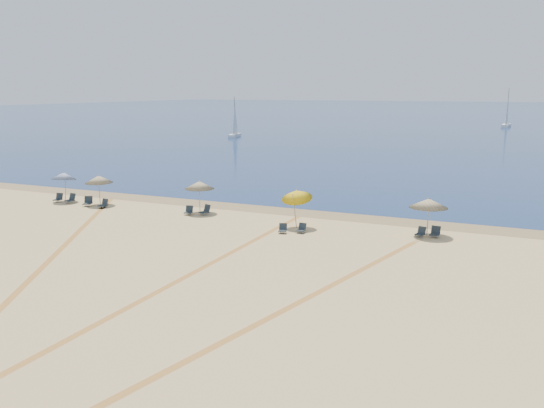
# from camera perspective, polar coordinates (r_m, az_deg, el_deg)

# --- Properties ---
(ground) EXTENTS (160.00, 160.00, 0.00)m
(ground) POSITION_cam_1_polar(r_m,az_deg,el_deg) (22.11, -21.86, -12.80)
(ground) COLOR tan
(ground) RESTS_ON ground
(ocean) EXTENTS (500.00, 500.00, 0.00)m
(ocean) POSITION_cam_1_polar(r_m,az_deg,el_deg) (239.48, 20.33, 8.62)
(ocean) COLOR #0C2151
(ocean) RESTS_ON ground
(wet_sand) EXTENTS (500.00, 500.00, 0.00)m
(wet_sand) POSITION_cam_1_polar(r_m,az_deg,el_deg) (41.59, 2.21, -0.75)
(wet_sand) COLOR olive
(wet_sand) RESTS_ON ground
(umbrella_0) EXTENTS (1.93, 1.97, 2.43)m
(umbrella_0) POSITION_cam_1_polar(r_m,az_deg,el_deg) (47.85, -20.11, 2.66)
(umbrella_0) COLOR gray
(umbrella_0) RESTS_ON ground
(umbrella_1) EXTENTS (2.11, 2.12, 2.35)m
(umbrella_1) POSITION_cam_1_polar(r_m,az_deg,el_deg) (45.56, -16.95, 2.38)
(umbrella_1) COLOR gray
(umbrella_1) RESTS_ON ground
(umbrella_2) EXTENTS (2.14, 2.14, 2.38)m
(umbrella_2) POSITION_cam_1_polar(r_m,az_deg,el_deg) (41.06, -7.28, 1.89)
(umbrella_2) COLOR gray
(umbrella_2) RESTS_ON ground
(umbrella_3) EXTENTS (1.99, 2.06, 2.75)m
(umbrella_3) POSITION_cam_1_polar(r_m,az_deg,el_deg) (36.34, 2.48, 0.97)
(umbrella_3) COLOR gray
(umbrella_3) RESTS_ON ground
(umbrella_4) EXTENTS (2.32, 2.32, 2.36)m
(umbrella_4) POSITION_cam_1_polar(r_m,az_deg,el_deg) (35.62, 15.40, 0.08)
(umbrella_4) COLOR gray
(umbrella_4) RESTS_ON ground
(chair_0) EXTENTS (0.67, 0.75, 0.68)m
(chair_0) POSITION_cam_1_polar(r_m,az_deg,el_deg) (48.18, -20.59, 0.56)
(chair_0) COLOR black
(chair_0) RESTS_ON ground
(chair_1) EXTENTS (0.71, 0.80, 0.74)m
(chair_1) POSITION_cam_1_polar(r_m,az_deg,el_deg) (47.41, -19.48, 0.50)
(chair_1) COLOR black
(chair_1) RESTS_ON ground
(chair_2) EXTENTS (0.84, 0.90, 0.73)m
(chair_2) POSITION_cam_1_polar(r_m,az_deg,el_deg) (45.75, -17.94, 0.22)
(chair_2) COLOR black
(chair_2) RESTS_ON ground
(chair_3) EXTENTS (0.64, 0.72, 0.67)m
(chair_3) POSITION_cam_1_polar(r_m,az_deg,el_deg) (44.63, -16.50, 0.00)
(chair_3) COLOR black
(chair_3) RESTS_ON ground
(chair_4) EXTENTS (0.63, 0.71, 0.63)m
(chair_4) POSITION_cam_1_polar(r_m,az_deg,el_deg) (40.91, -8.33, -0.68)
(chair_4) COLOR black
(chair_4) RESTS_ON ground
(chair_5) EXTENTS (0.83, 0.88, 0.72)m
(chair_5) POSITION_cam_1_polar(r_m,az_deg,el_deg) (40.71, -6.68, -0.64)
(chair_5) COLOR black
(chair_5) RESTS_ON ground
(chair_6) EXTENTS (0.62, 0.68, 0.59)m
(chair_6) POSITION_cam_1_polar(r_m,az_deg,el_deg) (35.36, 1.09, -2.50)
(chair_6) COLOR black
(chair_6) RESTS_ON ground
(chair_7) EXTENTS (0.54, 0.62, 0.60)m
(chair_7) POSITION_cam_1_polar(r_m,az_deg,el_deg) (35.46, 2.98, -2.47)
(chair_7) COLOR black
(chair_7) RESTS_ON ground
(chair_8) EXTENTS (0.65, 0.71, 0.60)m
(chair_8) POSITION_cam_1_polar(r_m,az_deg,el_deg) (35.62, 14.67, -2.77)
(chair_8) COLOR black
(chair_8) RESTS_ON ground
(chair_9) EXTENTS (0.60, 0.69, 0.66)m
(chair_9) POSITION_cam_1_polar(r_m,az_deg,el_deg) (35.75, 16.02, -2.75)
(chair_9) COLOR black
(chair_9) RESTS_ON ground
(sailboat_1) EXTENTS (2.06, 6.14, 8.98)m
(sailboat_1) POSITION_cam_1_polar(r_m,az_deg,el_deg) (146.79, 22.46, 8.20)
(sailboat_1) COLOR white
(sailboat_1) RESTS_ON ocean
(sailboat_2) EXTENTS (2.29, 5.13, 7.41)m
(sailboat_2) POSITION_cam_1_polar(r_m,az_deg,el_deg) (107.52, -3.73, 7.91)
(sailboat_2) COLOR white
(sailboat_2) RESTS_ON ocean
(tire_tracks) EXTENTS (51.86, 42.19, 0.00)m
(tire_tracks) POSITION_cam_1_polar(r_m,az_deg,el_deg) (29.01, -9.97, -6.34)
(tire_tracks) COLOR tan
(tire_tracks) RESTS_ON ground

